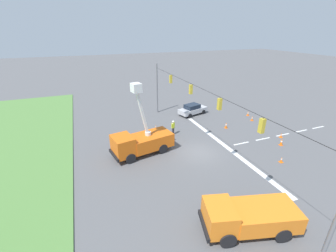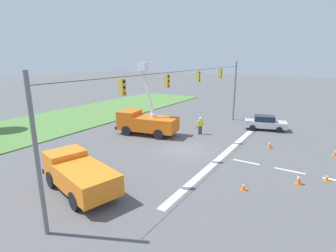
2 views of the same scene
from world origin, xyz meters
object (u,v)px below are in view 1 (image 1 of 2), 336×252
object	(u,v)px
utility_truck_bucket_lift	(141,141)
road_worker	(173,127)
traffic_cone_foreground_right	(281,160)
utility_truck_support_near	(248,216)
traffic_cone_foreground_left	(252,118)
traffic_cone_near_bucket	(281,142)
traffic_cone_lane_edge_a	(281,135)
sedan_silver	(193,109)
traffic_cone_mid_left	(248,113)
traffic_cone_mid_right	(156,127)
traffic_cone_lane_edge_b	(226,125)

from	to	relation	value
utility_truck_bucket_lift	road_worker	world-z (taller)	utility_truck_bucket_lift
utility_truck_bucket_lift	traffic_cone_foreground_right	xyz separation A→B (m)	(-6.45, -11.87, -1.13)
utility_truck_support_near	traffic_cone_foreground_left	xyz separation A→B (m)	(14.56, -12.86, -0.78)
utility_truck_bucket_lift	traffic_cone_foreground_right	distance (m)	13.55
road_worker	traffic_cone_foreground_left	xyz separation A→B (m)	(0.06, -11.80, -0.68)
traffic_cone_foreground_left	traffic_cone_near_bucket	world-z (taller)	traffic_cone_near_bucket
traffic_cone_foreground_left	traffic_cone_lane_edge_a	world-z (taller)	traffic_cone_foreground_left
road_worker	traffic_cone_foreground_left	distance (m)	11.82
sedan_silver	traffic_cone_mid_left	size ratio (longest dim) A/B	6.94
utility_truck_support_near	traffic_cone_mid_left	distance (m)	21.32
traffic_cone_mid_right	traffic_cone_lane_edge_a	world-z (taller)	traffic_cone_mid_right
utility_truck_bucket_lift	traffic_cone_lane_edge_a	size ratio (longest dim) A/B	12.39
utility_truck_bucket_lift	traffic_cone_mid_right	distance (m)	6.09
traffic_cone_foreground_right	traffic_cone_lane_edge_b	bearing A→B (deg)	1.40
sedan_silver	traffic_cone_mid_left	distance (m)	8.06
traffic_cone_near_bucket	traffic_cone_lane_edge_b	xyz separation A→B (m)	(6.05, 2.89, -0.01)
road_worker	traffic_cone_mid_right	distance (m)	2.66
sedan_silver	traffic_cone_foreground_right	xyz separation A→B (m)	(-14.65, -1.90, -0.52)
traffic_cone_mid_right	traffic_cone_mid_left	bearing A→B (deg)	-90.97
sedan_silver	traffic_cone_near_bucket	size ratio (longest dim) A/B	5.79
traffic_cone_mid_right	traffic_cone_lane_edge_a	size ratio (longest dim) A/B	1.07
sedan_silver	road_worker	bearing A→B (deg)	134.81
traffic_cone_lane_edge_a	road_worker	bearing A→B (deg)	64.67
road_worker	traffic_cone_lane_edge_a	size ratio (longest dim) A/B	3.05
utility_truck_support_near	traffic_cone_mid_right	bearing A→B (deg)	1.42
traffic_cone_mid_left	traffic_cone_lane_edge_a	world-z (taller)	traffic_cone_mid_left
traffic_cone_foreground_right	traffic_cone_lane_edge_a	size ratio (longest dim) A/B	1.00
traffic_cone_mid_left	traffic_cone_mid_right	xyz separation A→B (m)	(0.24, 14.06, -0.02)
utility_truck_support_near	traffic_cone_foreground_left	size ratio (longest dim) A/B	9.43
traffic_cone_mid_right	traffic_cone_lane_edge_b	distance (m)	8.92
traffic_cone_foreground_right	traffic_cone_mid_left	distance (m)	12.49
traffic_cone_mid_left	traffic_cone_lane_edge_b	world-z (taller)	traffic_cone_lane_edge_b
traffic_cone_foreground_right	traffic_cone_lane_edge_a	bearing A→B (deg)	-46.02
traffic_cone_foreground_right	traffic_cone_mid_left	size ratio (longest dim) A/B	0.87
sedan_silver	traffic_cone_mid_right	xyz separation A→B (m)	(-3.14, 6.75, -0.49)
traffic_cone_foreground_left	sedan_silver	bearing A→B (deg)	51.54
utility_truck_support_near	traffic_cone_near_bucket	size ratio (longest dim) A/B	7.85
traffic_cone_mid_left	traffic_cone_lane_edge_a	distance (m)	7.34
utility_truck_bucket_lift	traffic_cone_mid_left	xyz separation A→B (m)	(4.82, -17.27, -1.08)
sedan_silver	utility_truck_bucket_lift	bearing A→B (deg)	129.45
utility_truck_bucket_lift	traffic_cone_foreground_right	size ratio (longest dim) A/B	12.38
traffic_cone_near_bucket	utility_truck_support_near	bearing A→B (deg)	125.10
sedan_silver	traffic_cone_lane_edge_a	distance (m)	12.25
utility_truck_support_near	traffic_cone_lane_edge_a	size ratio (longest dim) A/B	10.77
utility_truck_support_near	traffic_cone_foreground_left	bearing A→B (deg)	-41.45
sedan_silver	traffic_cone_mid_right	distance (m)	7.47
traffic_cone_foreground_right	traffic_cone_near_bucket	bearing A→B (deg)	-46.05
utility_truck_support_near	traffic_cone_foreground_right	xyz separation A→B (m)	(5.09, -8.24, -0.83)
traffic_cone_foreground_right	traffic_cone_mid_right	xyz separation A→B (m)	(11.50, 8.66, 0.03)
traffic_cone_lane_edge_b	utility_truck_support_near	bearing A→B (deg)	149.68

